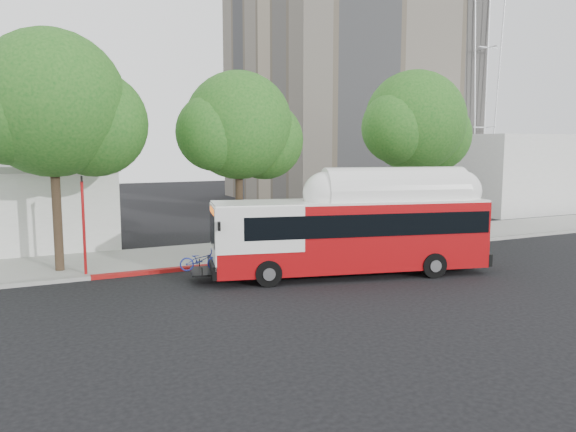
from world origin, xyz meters
name	(u,v)px	position (x,y,z in m)	size (l,w,h in m)	color
ground	(318,280)	(0.00, 0.00, 0.00)	(120.00, 120.00, 0.00)	black
sidewalk	(255,250)	(0.00, 6.50, 0.07)	(60.00, 5.00, 0.15)	gray
curb_strip	(277,260)	(0.00, 3.90, 0.07)	(60.00, 0.30, 0.15)	gray
red_curb_segment	(213,266)	(-3.00, 3.90, 0.08)	(10.00, 0.32, 0.16)	maroon
street_tree_left	(64,110)	(-8.53, 5.56, 6.60)	(6.67, 5.80, 9.74)	#2D2116
street_tree_mid	(246,130)	(-0.59, 6.06, 5.91)	(5.75, 5.00, 8.62)	#2D2116
street_tree_right	(421,126)	(9.44, 5.86, 6.26)	(6.21, 5.40, 9.18)	#2D2116
apartment_tower	(346,11)	(18.00, 28.00, 17.62)	(18.00, 18.00, 37.00)	gray
horizon_block	(535,171)	(30.00, 16.00, 3.00)	(20.00, 12.00, 6.00)	silver
transit_bus	(353,235)	(1.62, 0.14, 1.63)	(11.93, 4.79, 3.48)	#9F0B0E
signal_pole	(84,226)	(-8.12, 4.30, 2.07)	(0.11, 0.38, 4.03)	#AB1214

